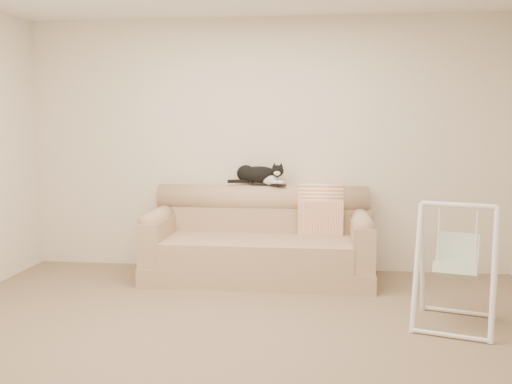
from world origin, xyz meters
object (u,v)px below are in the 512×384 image
sofa (260,243)px  remote_a (259,184)px  remote_b (278,185)px  baby_swing (456,265)px  tuxedo_cat (259,174)px

sofa → remote_a: remote_a is taller
remote_a → remote_b: 0.20m
remote_a → baby_swing: baby_swing is taller
sofa → tuxedo_cat: 0.70m
remote_b → baby_swing: 2.07m
remote_a → tuxedo_cat: size_ratio=0.31×
sofa → tuxedo_cat: tuxedo_cat is taller
remote_a → tuxedo_cat: (-0.01, 0.01, 0.10)m
remote_a → tuxedo_cat: tuxedo_cat is taller
sofa → remote_b: remote_b is taller
remote_a → baby_swing: (1.65, -1.45, -0.44)m
sofa → remote_b: size_ratio=12.46×
sofa → remote_b: bearing=51.0°
tuxedo_cat → baby_swing: bearing=-41.3°
sofa → tuxedo_cat: (-0.04, 0.25, 0.66)m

